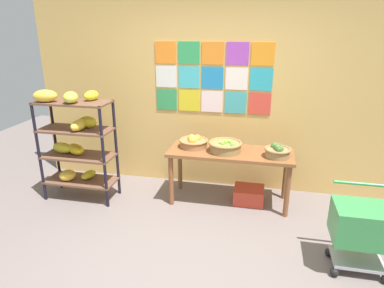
{
  "coord_description": "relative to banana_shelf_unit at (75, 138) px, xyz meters",
  "views": [
    {
      "loc": [
        0.64,
        -2.52,
        2.14
      ],
      "look_at": [
        -0.09,
        0.9,
        0.93
      ],
      "focal_mm": 31.62,
      "sensor_mm": 36.0,
      "label": 1
    }
  ],
  "objects": [
    {
      "name": "fruit_basket_back_left",
      "position": [
        1.87,
        0.24,
        -0.06
      ],
      "size": [
        0.41,
        0.41,
        0.16
      ],
      "color": "olive",
      "rests_on": "display_table"
    },
    {
      "name": "banana_shelf_unit",
      "position": [
        0.0,
        0.0,
        0.0
      ],
      "size": [
        0.91,
        0.45,
        1.44
      ],
      "color": "black",
      "rests_on": "ground"
    },
    {
      "name": "fruit_basket_centre",
      "position": [
        1.46,
        0.33,
        -0.06
      ],
      "size": [
        0.37,
        0.37,
        0.16
      ],
      "color": "#A46F44",
      "rests_on": "display_table"
    },
    {
      "name": "back_wall_with_art",
      "position": [
        1.64,
        0.79,
        0.49
      ],
      "size": [
        5.0,
        0.07,
        2.61
      ],
      "color": "tan",
      "rests_on": "ground"
    },
    {
      "name": "shopping_cart",
      "position": [
        3.24,
        -0.77,
        -0.37
      ],
      "size": [
        0.53,
        0.44,
        0.78
      ],
      "rotation": [
        0.0,
        0.0,
        0.12
      ],
      "color": "black",
      "rests_on": "ground"
    },
    {
      "name": "produce_crate_under_table",
      "position": [
        2.19,
        0.31,
        -0.72
      ],
      "size": [
        0.38,
        0.33,
        0.2
      ],
      "primitive_type": "cube",
      "color": "red",
      "rests_on": "ground"
    },
    {
      "name": "fruit_basket_left",
      "position": [
        2.49,
        0.2,
        -0.05
      ],
      "size": [
        0.31,
        0.31,
        0.16
      ],
      "color": "#977549",
      "rests_on": "display_table"
    },
    {
      "name": "display_table",
      "position": [
        1.93,
        0.28,
        -0.22
      ],
      "size": [
        1.52,
        0.58,
        0.69
      ],
      "color": "brown",
      "rests_on": "ground"
    },
    {
      "name": "ground",
      "position": [
        1.64,
        -1.12,
        -0.82
      ],
      "size": [
        9.76,
        9.76,
        0.0
      ],
      "primitive_type": "plane",
      "color": "slate"
    }
  ]
}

